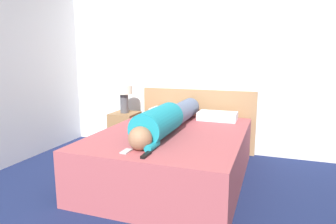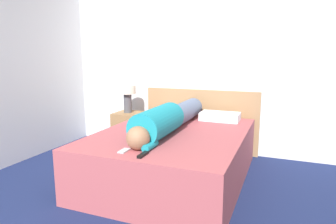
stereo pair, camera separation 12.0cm
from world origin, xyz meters
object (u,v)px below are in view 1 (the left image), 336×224
(person_lying, at_px, (167,119))
(cell_phone, at_px, (126,151))
(pillow_near_headboard, at_px, (170,112))
(nightstand, at_px, (125,131))
(tv_remote, at_px, (146,155))
(table_lamp, at_px, (124,94))
(bed, at_px, (173,155))
(pillow_second, at_px, (217,116))

(person_lying, xyz_separation_m, cell_phone, (-0.10, -0.81, -0.13))
(cell_phone, bearing_deg, pillow_near_headboard, 95.26)
(nightstand, relative_size, person_lying, 0.31)
(nightstand, xyz_separation_m, tv_remote, (1.05, -1.62, 0.28))
(person_lying, xyz_separation_m, pillow_near_headboard, (-0.24, 0.78, -0.08))
(person_lying, bearing_deg, table_lamp, 140.85)
(bed, relative_size, table_lamp, 5.06)
(table_lamp, bearing_deg, bed, -37.25)
(pillow_second, distance_m, tv_remote, 1.67)
(pillow_second, height_order, cell_phone, pillow_second)
(table_lamp, bearing_deg, tv_remote, -56.99)
(person_lying, bearing_deg, cell_phone, -96.78)
(bed, distance_m, table_lamp, 1.37)
(pillow_near_headboard, bearing_deg, table_lamp, -178.45)
(nightstand, relative_size, table_lamp, 1.40)
(bed, distance_m, pillow_near_headboard, 0.90)
(nightstand, xyz_separation_m, cell_phone, (0.84, -1.57, 0.27))
(bed, relative_size, cell_phone, 15.66)
(pillow_near_headboard, distance_m, cell_phone, 1.60)
(pillow_second, relative_size, cell_phone, 3.85)
(tv_remote, xyz_separation_m, cell_phone, (-0.21, 0.05, -0.01))
(table_lamp, height_order, person_lying, table_lamp)
(bed, bearing_deg, table_lamp, 142.75)
(pillow_near_headboard, bearing_deg, person_lying, -72.81)
(bed, xyz_separation_m, tv_remote, (0.06, -0.86, 0.29))
(nightstand, height_order, person_lying, person_lying)
(person_lying, distance_m, pillow_near_headboard, 0.82)
(table_lamp, relative_size, pillow_second, 0.80)
(person_lying, height_order, tv_remote, person_lying)
(pillow_second, distance_m, cell_phone, 1.67)
(bed, xyz_separation_m, nightstand, (-1.00, 0.76, 0.01))
(nightstand, bearing_deg, table_lamp, -75.96)
(pillow_near_headboard, bearing_deg, pillow_second, 0.00)
(nightstand, height_order, table_lamp, table_lamp)
(nightstand, height_order, pillow_second, pillow_second)
(tv_remote, bearing_deg, table_lamp, 123.01)
(pillow_near_headboard, height_order, cell_phone, pillow_near_headboard)
(person_lying, bearing_deg, pillow_second, 61.97)
(table_lamp, height_order, cell_phone, table_lamp)
(bed, distance_m, cell_phone, 0.87)
(person_lying, relative_size, tv_remote, 12.00)
(table_lamp, relative_size, person_lying, 0.22)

